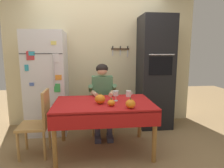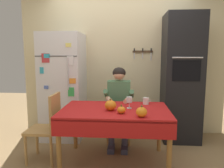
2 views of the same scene
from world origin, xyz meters
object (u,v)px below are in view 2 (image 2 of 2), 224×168
at_px(coffee_mug, 146,101).
at_px(dining_table, 115,115).
at_px(refrigerator, 64,86).
at_px(pumpkin_large, 121,110).
at_px(pumpkin_small, 142,112).
at_px(pumpkin_medium, 111,105).
at_px(chair_left_side, 48,124).
at_px(seated_person, 119,100).
at_px(chair_behind_person, 119,110).
at_px(wall_oven, 181,78).
at_px(wine_glass, 129,100).

bearing_deg(coffee_mug, dining_table, -143.19).
bearing_deg(dining_table, refrigerator, 137.09).
xyz_separation_m(refrigerator, pumpkin_large, (1.04, -1.07, -0.12)).
bearing_deg(pumpkin_small, dining_table, 135.41).
bearing_deg(pumpkin_medium, chair_left_side, 175.90).
height_order(refrigerator, pumpkin_large, refrigerator).
distance_m(seated_person, coffee_mug, 0.50).
bearing_deg(coffee_mug, chair_behind_person, 130.13).
bearing_deg(wall_oven, pumpkin_medium, -138.34).
height_order(chair_left_side, wine_glass, chair_left_side).
bearing_deg(dining_table, wine_glass, 19.80).
height_order(refrigerator, dining_table, refrigerator).
bearing_deg(wall_oven, coffee_mug, -135.97).
bearing_deg(pumpkin_medium, seated_person, 83.52).
distance_m(refrigerator, seated_person, 1.02).
bearing_deg(chair_left_side, chair_behind_person, 40.58).
height_order(dining_table, pumpkin_medium, pumpkin_medium).
distance_m(wall_oven, pumpkin_small, 1.46).
relative_size(chair_left_side, wine_glass, 6.09).
relative_size(wine_glass, pumpkin_large, 1.44).
height_order(wall_oven, pumpkin_medium, wall_oven).
height_order(chair_left_side, pumpkin_large, chair_left_side).
distance_m(dining_table, wine_glass, 0.27).
bearing_deg(coffee_mug, wine_glass, -133.66).
distance_m(seated_person, pumpkin_small, 0.97).
relative_size(wall_oven, pumpkin_large, 19.78).
distance_m(seated_person, chair_left_side, 1.12).
distance_m(refrigerator, pumpkin_small, 1.75).
height_order(dining_table, coffee_mug, coffee_mug).
bearing_deg(refrigerator, wall_oven, 1.14).
bearing_deg(pumpkin_small, wall_oven, 59.63).
bearing_deg(pumpkin_medium, refrigerator, 133.60).
height_order(chair_behind_person, chair_left_side, same).
bearing_deg(pumpkin_small, chair_behind_person, 105.15).
xyz_separation_m(dining_table, pumpkin_medium, (-0.05, -0.06, 0.15)).
bearing_deg(wine_glass, refrigerator, 144.24).
distance_m(refrigerator, coffee_mug, 1.49).
distance_m(pumpkin_medium, pumpkin_small, 0.46).
bearing_deg(coffee_mug, pumpkin_medium, -141.76).
xyz_separation_m(refrigerator, pumpkin_small, (1.27, -1.20, -0.10)).
height_order(chair_left_side, coffee_mug, chair_left_side).
bearing_deg(pumpkin_small, seated_person, 108.07).
distance_m(refrigerator, wall_oven, 2.01).
distance_m(dining_table, pumpkin_medium, 0.17).
bearing_deg(chair_left_side, pumpkin_medium, -4.10).
bearing_deg(pumpkin_large, wall_oven, 49.19).
relative_size(wall_oven, pumpkin_medium, 13.78).
xyz_separation_m(coffee_mug, pumpkin_large, (-0.33, -0.51, -0.01)).
xyz_separation_m(refrigerator, pumpkin_medium, (0.90, -0.94, -0.09)).
bearing_deg(wall_oven, pumpkin_large, -130.81).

